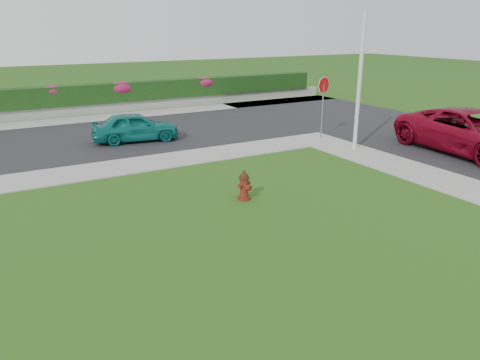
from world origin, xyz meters
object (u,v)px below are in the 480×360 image
sedan_teal (135,127)px  suv_red (472,132)px  stop_sign (323,92)px  fire_hydrant (244,186)px  utility_pole (359,84)px

sedan_teal → suv_red: bearing=-119.1°
suv_red → stop_sign: stop_sign is taller
suv_red → fire_hydrant: bearing=-175.1°
sedan_teal → stop_sign: bearing=-105.8°
suv_red → sedan_teal: size_ratio=1.66×
utility_pole → stop_sign: bearing=87.2°
stop_sign → fire_hydrant: bearing=-132.6°
fire_hydrant → suv_red: bearing=-19.8°
fire_hydrant → stop_sign: size_ratio=0.32×
suv_red → stop_sign: 6.22m
fire_hydrant → suv_red: 10.39m
stop_sign → suv_red: bearing=-45.1°
utility_pole → fire_hydrant: bearing=-157.9°
fire_hydrant → stop_sign: stop_sign is taller
fire_hydrant → utility_pole: 7.76m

